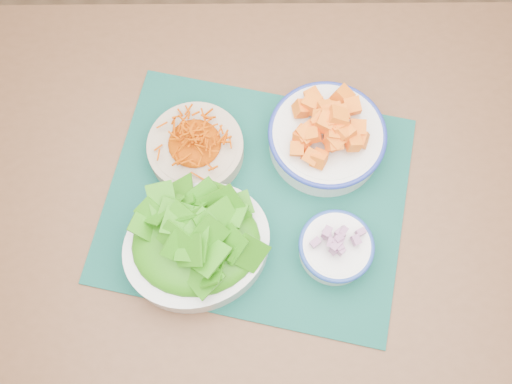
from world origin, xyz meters
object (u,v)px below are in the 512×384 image
lettuce_bowl (196,243)px  carrot_bowl (195,146)px  squash_bowl (328,133)px  onion_bowl (336,247)px  placemat (256,198)px  table (277,212)px

lettuce_bowl → carrot_bowl: bearing=71.0°
squash_bowl → onion_bowl: squash_bowl is taller
placemat → onion_bowl: bearing=-24.1°
table → lettuce_bowl: size_ratio=4.47×
placemat → lettuce_bowl: size_ratio=1.76×
lettuce_bowl → onion_bowl: lettuce_bowl is taller
table → onion_bowl: 0.19m
onion_bowl → placemat: bearing=138.5°
table → placemat: placemat is taller
onion_bowl → table: bearing=126.7°
squash_bowl → table: bearing=-135.8°
placemat → carrot_bowl: (-0.10, 0.10, 0.04)m
placemat → squash_bowl: 0.18m
squash_bowl → onion_bowl: size_ratio=2.03×
lettuce_bowl → squash_bowl: bearing=19.5°
table → lettuce_bowl: (-0.15, -0.09, 0.15)m
placemat → lettuce_bowl: (-0.11, -0.09, 0.06)m
placemat → lettuce_bowl: lettuce_bowl is taller
placemat → carrot_bowl: 0.15m
table → carrot_bowl: 0.22m
table → carrot_bowl: (-0.14, 0.10, 0.13)m
placemat → onion_bowl: onion_bowl is taller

